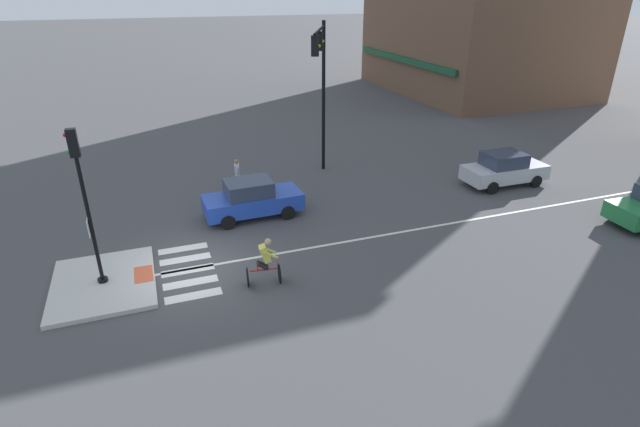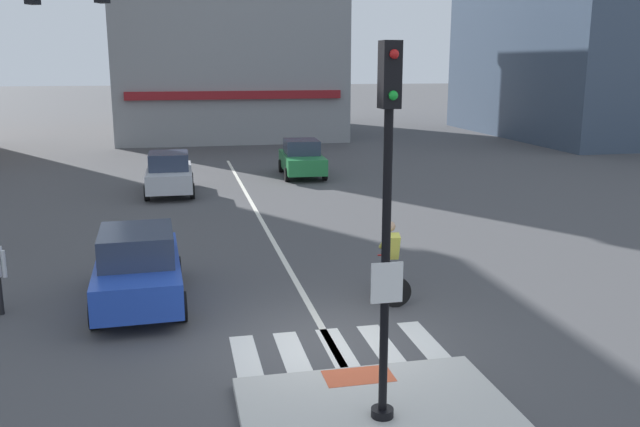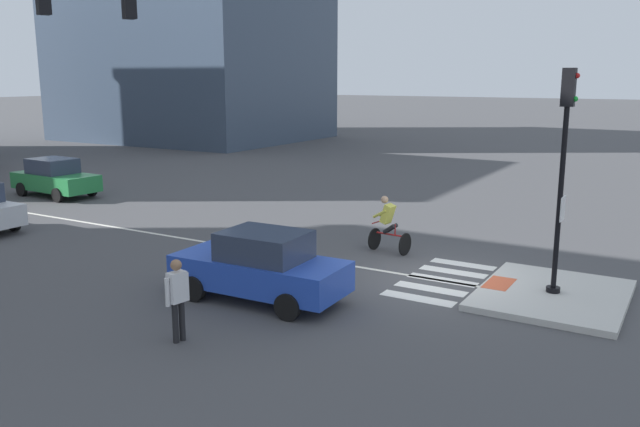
{
  "view_description": "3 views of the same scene",
  "coord_description": "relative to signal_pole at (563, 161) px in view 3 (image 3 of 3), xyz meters",
  "views": [
    {
      "loc": [
        15.39,
        -0.93,
        9.03
      ],
      "look_at": [
        -0.57,
        4.85,
        1.12
      ],
      "focal_mm": 27.66,
      "sensor_mm": 36.0,
      "label": 1
    },
    {
      "loc": [
        -2.66,
        -11.19,
        5.01
      ],
      "look_at": [
        0.45,
        3.28,
        1.69
      ],
      "focal_mm": 37.68,
      "sensor_mm": 36.0,
      "label": 2
    },
    {
      "loc": [
        -15.33,
        -5.67,
        5.1
      ],
      "look_at": [
        -0.99,
        2.8,
        1.59
      ],
      "focal_mm": 36.56,
      "sensor_mm": 36.0,
      "label": 3
    }
  ],
  "objects": [
    {
      "name": "cyclist",
      "position": [
        1.76,
        5.08,
        -2.36
      ],
      "size": [
        0.79,
        1.16,
        1.68
      ],
      "color": "black",
      "rests_on": "ground"
    },
    {
      "name": "car_blue_westbound_near",
      "position": [
        -3.57,
        5.84,
        -2.42
      ],
      "size": [
        1.95,
        4.15,
        1.64
      ],
      "color": "#2347B7",
      "rests_on": "ground"
    },
    {
      "name": "crosswalk_stripe_b",
      "position": [
        -0.82,
        2.72,
        -3.23
      ],
      "size": [
        0.44,
        1.8,
        0.01
      ],
      "primitive_type": "cube",
      "color": "silver",
      "rests_on": "ground"
    },
    {
      "name": "traffic_island",
      "position": [
        0.0,
        0.01,
        -3.16
      ],
      "size": [
        3.93,
        3.23,
        0.15
      ],
      "primitive_type": "cube",
      "color": "beige",
      "rests_on": "ground"
    },
    {
      "name": "crosswalk_stripe_e",
      "position": [
        1.65,
        2.72,
        -3.23
      ],
      "size": [
        0.44,
        1.8,
        0.01
      ],
      "primitive_type": "cube",
      "color": "silver",
      "rests_on": "ground"
    },
    {
      "name": "lane_centre_line",
      "position": [
        -0.06,
        12.98,
        -3.23
      ],
      "size": [
        0.14,
        28.0,
        0.01
      ],
      "primitive_type": "cube",
      "color": "silver",
      "rests_on": "ground"
    },
    {
      "name": "crosswalk_stripe_c",
      "position": [
        0.0,
        2.72,
        -3.23
      ],
      "size": [
        0.44,
        1.8,
        0.01
      ],
      "primitive_type": "cube",
      "color": "silver",
      "rests_on": "ground"
    },
    {
      "name": "car_green_eastbound_distant",
      "position": [
        2.85,
        21.4,
        -2.42
      ],
      "size": [
        2.01,
        4.18,
        1.64
      ],
      "color": "#237A3D",
      "rests_on": "ground"
    },
    {
      "name": "pedestrian_at_curb_left",
      "position": [
        -6.4,
        5.8,
        -2.25
      ],
      "size": [
        0.54,
        0.28,
        1.67
      ],
      "color": "black",
      "rests_on": "ground"
    },
    {
      "name": "ground_plane",
      "position": [
        0.0,
        2.98,
        -3.24
      ],
      "size": [
        300.0,
        300.0,
        0.0
      ],
      "primitive_type": "plane",
      "color": "#474749"
    },
    {
      "name": "building_corner_right",
      "position": [
        26.93,
        34.53,
        6.82
      ],
      "size": [
        15.8,
        19.52,
        20.08
      ],
      "color": "#3D4C60",
      "rests_on": "ground"
    },
    {
      "name": "signal_pole",
      "position": [
        0.0,
        0.0,
        0.0
      ],
      "size": [
        0.44,
        0.38,
        5.14
      ],
      "color": "black",
      "rests_on": "traffic_island"
    },
    {
      "name": "tactile_pad_front",
      "position": [
        0.0,
        1.27,
        -3.08
      ],
      "size": [
        1.1,
        0.6,
        0.01
      ],
      "primitive_type": "cube",
      "color": "#DB5B38",
      "rests_on": "traffic_island"
    },
    {
      "name": "crosswalk_stripe_a",
      "position": [
        -1.65,
        2.72,
        -3.23
      ],
      "size": [
        0.44,
        1.8,
        0.01
      ],
      "primitive_type": "cube",
      "color": "silver",
      "rests_on": "ground"
    },
    {
      "name": "crosswalk_stripe_d",
      "position": [
        0.82,
        2.72,
        -3.23
      ],
      "size": [
        0.44,
        1.8,
        0.01
      ],
      "primitive_type": "cube",
      "color": "silver",
      "rests_on": "ground"
    }
  ]
}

